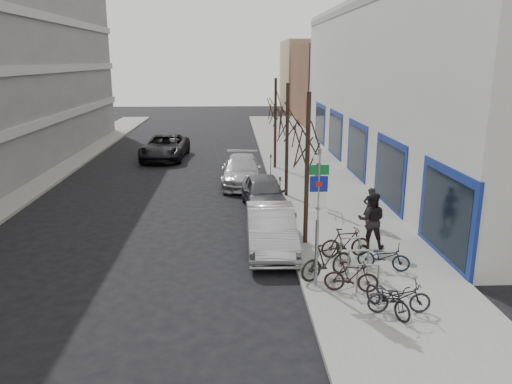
{
  "coord_description": "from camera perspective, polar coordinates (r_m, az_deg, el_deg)",
  "views": [
    {
      "loc": [
        0.03,
        -13.34,
        6.53
      ],
      "look_at": [
        0.83,
        3.69,
        2.0
      ],
      "focal_mm": 35.0,
      "sensor_mm": 36.0,
      "label": 1
    }
  ],
  "objects": [
    {
      "name": "tree_mid",
      "position": [
        23.6,
        3.61,
        8.95
      ],
      "size": [
        1.8,
        1.8,
        5.5
      ],
      "color": "black",
      "rests_on": "ground"
    },
    {
      "name": "meter_mid",
      "position": [
        22.64,
        2.76,
        0.51
      ],
      "size": [
        0.1,
        0.08,
        1.27
      ],
      "color": "gray",
      "rests_on": "sidewalk_east"
    },
    {
      "name": "bike_far_curb",
      "position": [
        13.66,
        16.07,
        -11.21
      ],
      "size": [
        1.67,
        0.56,
        1.01
      ],
      "primitive_type": "imported",
      "rotation": [
        0.0,
        0.0,
        1.53
      ],
      "color": "black",
      "rests_on": "sidewalk_east"
    },
    {
      "name": "sidewalk_west",
      "position": [
        26.6,
        -27.1,
        -0.83
      ],
      "size": [
        3.0,
        70.0,
        0.15
      ],
      "primitive_type": "cube",
      "color": "slate",
      "rests_on": "ground"
    },
    {
      "name": "parked_car_back",
      "position": [
        26.85,
        -1.62,
        2.46
      ],
      "size": [
        2.27,
        5.28,
        1.51
      ],
      "primitive_type": "imported",
      "rotation": [
        0.0,
        0.0,
        -0.03
      ],
      "color": "#A6A5AA",
      "rests_on": "ground"
    },
    {
      "name": "meter_back",
      "position": [
        27.99,
        1.7,
        3.3
      ],
      "size": [
        0.1,
        0.08,
        1.27
      ],
      "color": "gray",
      "rests_on": "sidewalk_east"
    },
    {
      "name": "bike_far_inner",
      "position": [
        16.87,
        10.22,
        -5.69
      ],
      "size": [
        1.77,
        0.73,
        1.04
      ],
      "primitive_type": "imported",
      "rotation": [
        0.0,
        0.0,
        1.7
      ],
      "color": "black",
      "rests_on": "sidewalk_east"
    },
    {
      "name": "parked_car_mid",
      "position": [
        22.32,
        0.91,
        -0.09
      ],
      "size": [
        2.07,
        4.59,
        1.53
      ],
      "primitive_type": "imported",
      "rotation": [
        0.0,
        0.0,
        0.06
      ],
      "color": "#454549",
      "rests_on": "ground"
    },
    {
      "name": "bike_mid_inner",
      "position": [
        15.21,
        8.11,
        -7.73
      ],
      "size": [
        1.93,
        1.34,
        1.14
      ],
      "primitive_type": "imported",
      "rotation": [
        0.0,
        0.0,
        2.04
      ],
      "color": "black",
      "rests_on": "sidewalk_east"
    },
    {
      "name": "pedestrian_far",
      "position": [
        17.79,
        13.07,
        -3.11
      ],
      "size": [
        0.84,
        0.68,
        2.01
      ],
      "primitive_type": "imported",
      "rotation": [
        0.0,
        0.0,
        2.88
      ],
      "color": "black",
      "rests_on": "sidewalk_east"
    },
    {
      "name": "tan_building_far",
      "position": [
        69.68,
        8.67,
        13.05
      ],
      "size": [
        13.0,
        12.0,
        9.0
      ],
      "primitive_type": "cube",
      "color": "#937A5B",
      "rests_on": "ground"
    },
    {
      "name": "bike_near_right",
      "position": [
        14.51,
        10.84,
        -9.44
      ],
      "size": [
        1.6,
        0.74,
        0.94
      ],
      "primitive_type": "imported",
      "rotation": [
        0.0,
        0.0,
        1.38
      ],
      "color": "black",
      "rests_on": "sidewalk_east"
    },
    {
      "name": "lane_car",
      "position": [
        34.41,
        -10.37,
        5.09
      ],
      "size": [
        3.04,
        6.05,
        1.64
      ],
      "primitive_type": "imported",
      "rotation": [
        0.0,
        0.0,
        -0.05
      ],
      "color": "black",
      "rests_on": "ground"
    },
    {
      "name": "tree_near",
      "position": [
        17.2,
        5.96,
        6.69
      ],
      "size": [
        1.8,
        1.8,
        5.5
      ],
      "color": "black",
      "rests_on": "ground"
    },
    {
      "name": "ground",
      "position": [
        14.85,
        -2.58,
        -11.22
      ],
      "size": [
        120.0,
        120.0,
        0.0
      ],
      "primitive_type": "plane",
      "color": "black",
      "rests_on": "ground"
    },
    {
      "name": "sidewalk_east",
      "position": [
        24.62,
        7.86,
        -0.46
      ],
      "size": [
        5.0,
        70.0,
        0.15
      ],
      "primitive_type": "cube",
      "color": "slate",
      "rests_on": "ground"
    },
    {
      "name": "highway_sign_pole",
      "position": [
        14.13,
        7.08,
        -1.98
      ],
      "size": [
        0.55,
        0.1,
        4.2
      ],
      "color": "gray",
      "rests_on": "ground"
    },
    {
      "name": "pedestrian_near",
      "position": [
        19.98,
        12.91,
        -1.73
      ],
      "size": [
        0.62,
        0.45,
        1.59
      ],
      "primitive_type": "imported",
      "rotation": [
        0.0,
        0.0,
        3.26
      ],
      "color": "black",
      "rests_on": "sidewalk_east"
    },
    {
      "name": "bike_near_left",
      "position": [
        13.58,
        14.87,
        -11.29
      ],
      "size": [
        1.16,
        1.7,
        1.01
      ],
      "primitive_type": "imported",
      "rotation": [
        0.0,
        0.0,
        0.44
      ],
      "color": "black",
      "rests_on": "sidewalk_east"
    },
    {
      "name": "meter_front",
      "position": [
        17.4,
        4.46,
        -3.98
      ],
      "size": [
        0.1,
        0.08,
        1.27
      ],
      "color": "gray",
      "rests_on": "sidewalk_east"
    },
    {
      "name": "tree_far",
      "position": [
        30.04,
        2.25,
        10.24
      ],
      "size": [
        1.8,
        1.8,
        5.5
      ],
      "color": "black",
      "rests_on": "ground"
    },
    {
      "name": "bike_mid_curb",
      "position": [
        16.19,
        14.39,
        -6.94
      ],
      "size": [
        1.68,
        1.03,
        0.99
      ],
      "primitive_type": "imported",
      "rotation": [
        0.0,
        0.0,
        1.21
      ],
      "color": "black",
      "rests_on": "sidewalk_east"
    },
    {
      "name": "brick_building_far",
      "position": [
        54.95,
        11.2,
        11.97
      ],
      "size": [
        12.0,
        14.0,
        8.0
      ],
      "primitive_type": "cube",
      "color": "brown",
      "rests_on": "ground"
    },
    {
      "name": "bike_rack",
      "position": [
        15.58,
        11.62,
        -7.57
      ],
      "size": [
        0.66,
        2.26,
        0.83
      ],
      "color": "gray",
      "rests_on": "sidewalk_east"
    },
    {
      "name": "parked_car_front",
      "position": [
        17.57,
        1.7,
        -4.26
      ],
      "size": [
        1.66,
        4.69,
        1.54
      ],
      "primitive_type": "imported",
      "rotation": [
        0.0,
        0.0,
        -0.01
      ],
      "color": "#A8A9AD",
      "rests_on": "ground"
    }
  ]
}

